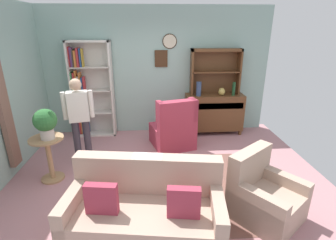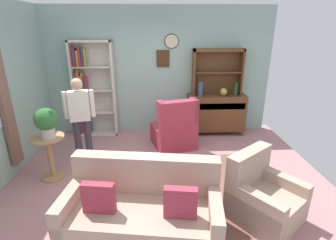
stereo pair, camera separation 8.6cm
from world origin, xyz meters
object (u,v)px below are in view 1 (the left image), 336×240
plant_stand (49,154)px  book_stack (161,163)px  coffee_table (163,167)px  vase_round (222,92)px  couch_floral (145,211)px  potted_plant_large (46,122)px  bookshelf (88,90)px  person_reading (79,116)px  armchair_floral (264,197)px  sideboard_hutch (216,65)px  bottle_wine (234,89)px  sideboard (214,112)px  vase_tall (199,89)px  wingback_chair (174,130)px

plant_stand → book_stack: 1.82m
coffee_table → vase_round: bearing=55.4°
couch_floral → book_stack: (0.23, 0.89, 0.14)m
plant_stand → vase_round: bearing=27.8°
potted_plant_large → book_stack: (1.72, -0.36, -0.56)m
bookshelf → potted_plant_large: size_ratio=4.38×
vase_round → person_reading: person_reading is taller
bookshelf → person_reading: 1.33m
bookshelf → armchair_floral: bookshelf is taller
coffee_table → potted_plant_large: bearing=170.2°
sideboard_hutch → bottle_wine: sideboard_hutch is taller
bookshelf → vase_round: 2.94m
potted_plant_large → sideboard_hutch: bearing=32.2°
sideboard → armchair_floral: size_ratio=1.21×
sideboard_hutch → plant_stand: 3.77m
bottle_wine → coffee_table: size_ratio=0.37×
sideboard_hutch → couch_floral: bearing=-116.0°
vase_tall → bookshelf: bearing=176.1°
sideboard → person_reading: size_ratio=0.83×
bookshelf → armchair_floral: (2.81, -2.93, -0.76)m
bookshelf → plant_stand: (-0.28, -1.85, -0.59)m
vase_round → person_reading: (-2.82, -1.17, -0.10)m
sideboard_hutch → armchair_floral: 3.21m
sideboard → vase_tall: 0.69m
sideboard → sideboard_hutch: bearing=90.0°
sideboard_hutch → wingback_chair: sideboard_hutch is taller
sideboard_hutch → person_reading: (-2.69, -1.34, -0.65)m
bookshelf → book_stack: 2.76m
potted_plant_large → coffee_table: 1.90m
vase_round → wingback_chair: vase_round is taller
sideboard_hutch → book_stack: sideboard_hutch is taller
couch_floral → plant_stand: couch_floral is taller
couch_floral → potted_plant_large: potted_plant_large is taller
vase_tall → sideboard: bearing=11.6°
couch_floral → person_reading: 2.22m
armchair_floral → coffee_table: armchair_floral is taller
sideboard_hutch → armchair_floral: sideboard_hutch is taller
bookshelf → coffee_table: (1.54, -2.19, -0.69)m
couch_floral → wingback_chair: size_ratio=1.81×
vase_round → coffee_table: size_ratio=0.21×
sideboard → sideboard_hutch: 1.06m
vase_tall → book_stack: 2.35m
bookshelf → book_stack: (1.50, -2.24, -0.59)m
bottle_wine → coffee_table: 2.71m
person_reading → sideboard_hutch: bearing=26.5°
sideboard_hutch → potted_plant_large: 3.62m
sideboard → plant_stand: 3.55m
vase_round → wingback_chair: (-1.12, -0.64, -0.62)m
sideboard_hutch → book_stack: bearing=-120.0°
vase_round → couch_floral: size_ratio=0.09×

